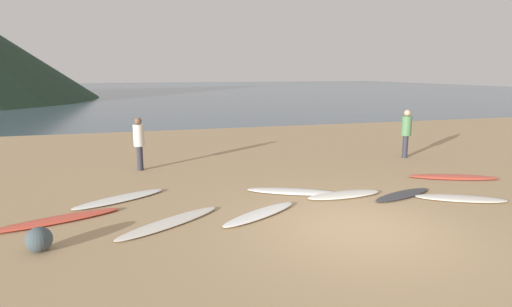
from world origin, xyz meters
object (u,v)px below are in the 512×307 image
surfboard_1 (120,199)px  person_1 (139,139)px  surfboard_3 (260,214)px  person_0 (406,130)px  beach_rock_near (39,239)px  surfboard_7 (461,198)px  surfboard_4 (294,192)px  surfboard_0 (57,220)px  surfboard_6 (403,195)px  surfboard_2 (170,222)px  surfboard_5 (344,195)px  surfboard_8 (453,177)px

surfboard_1 → person_1: (0.55, 3.17, 0.95)m
surfboard_3 → person_0: (6.89, 4.56, 0.98)m
person_0 → beach_rock_near: 12.30m
surfboard_7 → surfboard_4: bearing=-178.1°
surfboard_0 → beach_rock_near: bearing=-110.7°
surfboard_0 → person_1: person_1 is taller
surfboard_1 → surfboard_6: bearing=-41.8°
surfboard_2 → surfboard_4: bearing=-11.1°
surfboard_3 → surfboard_2: bearing=147.8°
surfboard_4 → person_1: person_1 is taller
person_1 → beach_rock_near: person_1 is taller
surfboard_1 → person_1: size_ratio=1.40×
surfboard_3 → surfboard_5: surfboard_3 is taller
surfboard_0 → surfboard_2: 2.39m
surfboard_6 → surfboard_8: surfboard_8 is taller
surfboard_0 → person_0: bearing=-0.8°
surfboard_2 → surfboard_5: bearing=-24.1°
surfboard_6 → person_0: (3.01, 4.16, 0.98)m
surfboard_5 → person_1: person_1 is taller
surfboard_3 → beach_rock_near: 4.27m
surfboard_4 → beach_rock_near: beach_rock_near is taller
surfboard_5 → surfboard_8: 4.02m
surfboard_3 → surfboard_7: surfboard_3 is taller
surfboard_3 → surfboard_8: (6.40, 1.53, -0.00)m
surfboard_3 → surfboard_1: bearing=114.6°
surfboard_1 → surfboard_5: surfboard_5 is taller
surfboard_0 → surfboard_6: 8.07m
surfboard_6 → surfboard_8: size_ratio=0.77×
surfboard_3 → person_1: bearing=84.0°
surfboard_3 → surfboard_8: size_ratio=0.85×
surfboard_1 → surfboard_7: size_ratio=1.10×
surfboard_4 → surfboard_8: (5.06, 0.12, -0.00)m
surfboard_3 → surfboard_5: size_ratio=1.08×
surfboard_1 → surfboard_3: size_ratio=1.08×
surfboard_0 → person_1: size_ratio=1.54×
surfboard_4 → surfboard_5: size_ratio=1.20×
surfboard_7 → person_1: bearing=170.0°
surfboard_0 → surfboard_8: bearing=-15.7°
surfboard_1 → surfboard_6: (6.83, -1.63, -0.00)m
surfboard_8 → person_0: (0.49, 3.03, 0.98)m
surfboard_7 → surfboard_8: size_ratio=0.83×
beach_rock_near → surfboard_4: bearing=20.5°
surfboard_1 → surfboard_5: 5.55m
surfboard_0 → surfboard_3: size_ratio=1.19×
person_1 → surfboard_4: bearing=124.0°
surfboard_1 → person_1: 3.35m
surfboard_0 → surfboard_8: surfboard_8 is taller
surfboard_5 → person_0: (4.44, 3.77, 0.98)m
surfboard_1 → surfboard_7: bearing=-44.5°
surfboard_4 → beach_rock_near: size_ratio=5.46×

